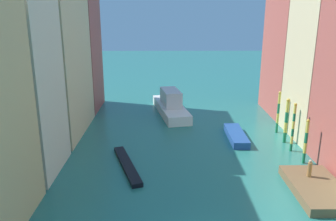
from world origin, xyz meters
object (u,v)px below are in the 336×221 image
Objects in this scene: mooring_pole_2 at (286,120)px; mooring_pole_0 at (306,141)px; person_on_dock at (310,169)px; motorboat_0 at (236,136)px; mooring_pole_3 at (278,112)px; mooring_pole_1 at (293,127)px; waterfront_dock at (317,189)px; vaporetto_white at (171,105)px; gondola_black at (127,165)px.

mooring_pole_0 is at bearing -89.21° from mooring_pole_2.
motorboat_0 is at bearing 110.49° from person_on_dock.
mooring_pole_3 is (0.05, 8.40, 0.31)m from mooring_pole_0.
mooring_pole_1 is 0.80× the size of motorboat_0.
mooring_pole_1 is 6.45m from motorboat_0.
person_on_dock is at bearing -98.33° from mooring_pole_1.
mooring_pole_0 is 0.88× the size of mooring_pole_3.
person_on_dock is (-0.16, 1.37, 1.06)m from waterfront_dock.
mooring_pole_3 is (0.23, 5.50, -0.06)m from mooring_pole_1.
mooring_pole_1 is 5.51m from mooring_pole_3.
mooring_pole_1 reaches higher than person_on_dock.
mooring_pole_0 is 20.36m from vaporetto_white.
gondola_black is at bearing -177.46° from mooring_pole_0.
mooring_pole_0 is 0.86× the size of mooring_pole_1.
waterfront_dock is at bearing -83.43° from person_on_dock.
mooring_pole_0 is (1.22, 4.13, 0.81)m from person_on_dock.
waterfront_dock is at bearing -100.87° from mooring_pole_0.
person_on_dock is at bearing -106.38° from mooring_pole_0.
waterfront_dock reaches higher than gondola_black.
person_on_dock is 7.20m from mooring_pole_1.
mooring_pole_2 reaches higher than gondola_black.
gondola_black is at bearing 167.59° from person_on_dock.
mooring_pole_1 reaches higher than mooring_pole_3.
mooring_pole_0 is 0.68× the size of motorboat_0.
person_on_dock is 23.15m from vaporetto_white.
vaporetto_white is (-12.23, 10.93, -1.38)m from mooring_pole_2.
mooring_pole_0 is 0.37× the size of vaporetto_white.
person_on_dock is 0.19× the size of gondola_black.
mooring_pole_1 is at bearing 81.67° from person_on_dock.
mooring_pole_1 reaches higher than gondola_black.
waterfront_dock is 1.60× the size of mooring_pole_0.
mooring_pole_2 is 0.61× the size of gondola_black.
mooring_pole_1 is 17.02m from gondola_black.
mooring_pole_0 is at bearing -86.33° from mooring_pole_1.
mooring_pole_3 is at bearing 87.56° from mooring_pole_1.
vaporetto_white is (-12.31, 16.19, -1.07)m from mooring_pole_0.
vaporetto_white is at bearing 118.62° from person_on_dock.
waterfront_dock is at bearing -17.00° from gondola_black.
person_on_dock is at bearing 96.57° from waterfront_dock.
mooring_pole_2 is 3.14m from mooring_pole_3.
gondola_black is 13.52m from motorboat_0.
mooring_pole_2 is at bearing 84.77° from waterfront_dock.
vaporetto_white is (-12.12, 13.29, -1.44)m from mooring_pole_1.
mooring_pole_1 reaches higher than mooring_pole_0.
mooring_pole_2 reaches higher than vaporetto_white.
mooring_pole_1 is at bearing 12.45° from gondola_black.
mooring_pole_2 is 0.42× the size of vaporetto_white.
mooring_pole_2 is at bearing 87.25° from mooring_pole_1.
gondola_black is at bearing -167.55° from mooring_pole_1.
mooring_pole_1 is at bearing 93.67° from mooring_pole_0.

